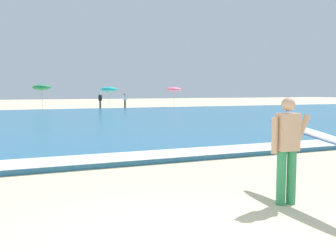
{
  "coord_description": "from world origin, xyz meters",
  "views": [
    {
      "loc": [
        -1.71,
        -3.84,
        1.84
      ],
      "look_at": [
        1.45,
        3.53,
        1.1
      ],
      "focal_mm": 41.32,
      "sensor_mm": 36.0,
      "label": 1
    }
  ],
  "objects_px": {
    "beach_umbrella_2": "(42,87)",
    "beach_umbrella_4": "(174,89)",
    "beach_umbrella_3": "(109,89)",
    "beachgoer_near_row_right": "(100,101)",
    "surfer_with_board": "(302,140)",
    "beachgoer_near_row_left": "(125,100)"
  },
  "relations": [
    {
      "from": "beach_umbrella_4",
      "to": "beachgoer_near_row_right",
      "type": "distance_m",
      "value": 9.29
    },
    {
      "from": "beach_umbrella_4",
      "to": "beachgoer_near_row_right",
      "type": "relative_size",
      "value": 1.44
    },
    {
      "from": "surfer_with_board",
      "to": "beach_umbrella_3",
      "type": "xyz_separation_m",
      "value": [
        5.81,
        34.58,
        0.92
      ]
    },
    {
      "from": "surfer_with_board",
      "to": "beach_umbrella_4",
      "type": "distance_m",
      "value": 37.88
    },
    {
      "from": "beach_umbrella_2",
      "to": "beach_umbrella_4",
      "type": "bearing_deg",
      "value": 4.85
    },
    {
      "from": "beach_umbrella_3",
      "to": "beachgoer_near_row_left",
      "type": "xyz_separation_m",
      "value": [
        1.22,
        -1.66,
        -1.12
      ]
    },
    {
      "from": "surfer_with_board",
      "to": "beach_umbrella_3",
      "type": "bearing_deg",
      "value": 80.46
    },
    {
      "from": "surfer_with_board",
      "to": "beach_umbrella_2",
      "type": "relative_size",
      "value": 1.14
    },
    {
      "from": "beach_umbrella_3",
      "to": "beach_umbrella_4",
      "type": "bearing_deg",
      "value": 5.67
    },
    {
      "from": "beach_umbrella_4",
      "to": "beach_umbrella_2",
      "type": "bearing_deg",
      "value": -175.15
    },
    {
      "from": "beach_umbrella_3",
      "to": "beachgoer_near_row_left",
      "type": "height_order",
      "value": "beach_umbrella_3"
    },
    {
      "from": "beach_umbrella_2",
      "to": "beachgoer_near_row_left",
      "type": "height_order",
      "value": "beach_umbrella_2"
    },
    {
      "from": "beach_umbrella_3",
      "to": "beach_umbrella_4",
      "type": "height_order",
      "value": "beach_umbrella_4"
    },
    {
      "from": "beach_umbrella_4",
      "to": "beachgoer_near_row_left",
      "type": "height_order",
      "value": "beach_umbrella_4"
    },
    {
      "from": "surfer_with_board",
      "to": "beachgoer_near_row_right",
      "type": "relative_size",
      "value": 1.78
    },
    {
      "from": "beach_umbrella_3",
      "to": "beachgoer_near_row_right",
      "type": "height_order",
      "value": "beach_umbrella_3"
    },
    {
      "from": "surfer_with_board",
      "to": "beachgoer_near_row_right",
      "type": "height_order",
      "value": "surfer_with_board"
    },
    {
      "from": "beach_umbrella_2",
      "to": "beach_umbrella_4",
      "type": "distance_m",
      "value": 14.52
    },
    {
      "from": "beach_umbrella_4",
      "to": "beach_umbrella_3",
      "type": "bearing_deg",
      "value": -174.33
    },
    {
      "from": "beach_umbrella_3",
      "to": "beachgoer_near_row_right",
      "type": "distance_m",
      "value": 2.08
    },
    {
      "from": "beach_umbrella_2",
      "to": "beachgoer_near_row_right",
      "type": "height_order",
      "value": "beach_umbrella_2"
    },
    {
      "from": "beach_umbrella_2",
      "to": "beach_umbrella_4",
      "type": "relative_size",
      "value": 1.09
    }
  ]
}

